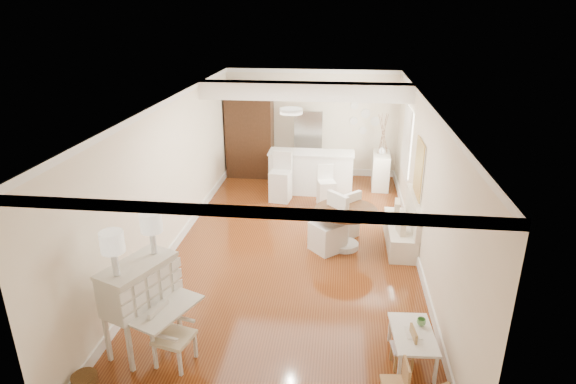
% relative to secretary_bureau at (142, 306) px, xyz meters
% --- Properties ---
extents(room, '(9.00, 9.04, 2.82)m').
position_rel_secretary_bureau_xyz_m(room, '(1.74, 3.22, 1.35)').
color(room, brown).
rests_on(room, ground).
extents(secretary_bureau, '(1.30, 1.31, 1.26)m').
position_rel_secretary_bureau_xyz_m(secretary_bureau, '(0.00, 0.00, 0.00)').
color(secretary_bureau, silver).
rests_on(secretary_bureau, ground).
extents(gustavian_armchair, '(0.56, 0.56, 0.81)m').
position_rel_secretary_bureau_xyz_m(gustavian_armchair, '(0.51, -0.28, -0.23)').
color(gustavian_armchair, silver).
rests_on(gustavian_armchair, ground).
extents(kids_table, '(0.57, 0.89, 0.43)m').
position_rel_secretary_bureau_xyz_m(kids_table, '(3.51, 0.10, -0.42)').
color(kids_table, white).
rests_on(kids_table, ground).
extents(kids_chair_a, '(0.32, 0.32, 0.60)m').
position_rel_secretary_bureau_xyz_m(kids_chair_a, '(3.22, -0.67, -0.33)').
color(kids_chair_a, tan).
rests_on(kids_chair_a, ground).
extents(kids_chair_b, '(0.31, 0.31, 0.57)m').
position_rel_secretary_bureau_xyz_m(kids_chair_b, '(3.38, -0.01, -0.35)').
color(kids_chair_b, '#A7814C').
rests_on(kids_chair_b, ground).
extents(banquette, '(0.52, 1.60, 0.98)m').
position_rel_secretary_bureau_xyz_m(banquette, '(3.69, 3.40, -0.14)').
color(banquette, silver).
rests_on(banquette, ground).
extents(dining_table, '(1.51, 1.51, 0.80)m').
position_rel_secretary_bureau_xyz_m(dining_table, '(2.64, 3.14, -0.23)').
color(dining_table, '#4D2E19').
rests_on(dining_table, ground).
extents(slip_chair_near, '(0.74, 0.74, 1.08)m').
position_rel_secretary_bureau_xyz_m(slip_chair_near, '(2.32, 3.02, -0.09)').
color(slip_chair_near, white).
rests_on(slip_chair_near, ground).
extents(slip_chair_far, '(0.66, 0.66, 0.97)m').
position_rel_secretary_bureau_xyz_m(slip_chair_far, '(2.60, 3.68, -0.15)').
color(slip_chair_far, white).
rests_on(slip_chair_far, ground).
extents(breakfast_counter, '(2.05, 0.65, 1.03)m').
position_rel_secretary_bureau_xyz_m(breakfast_counter, '(1.80, 6.00, -0.12)').
color(breakfast_counter, white).
rests_on(breakfast_counter, ground).
extents(bar_stool_left, '(0.51, 0.51, 1.14)m').
position_rel_secretary_bureau_xyz_m(bar_stool_left, '(1.13, 5.38, -0.06)').
color(bar_stool_left, white).
rests_on(bar_stool_left, ground).
extents(bar_stool_right, '(0.46, 0.46, 0.94)m').
position_rel_secretary_bureau_xyz_m(bar_stool_right, '(2.21, 5.20, -0.16)').
color(bar_stool_right, white).
rests_on(bar_stool_right, ground).
extents(pantry_cabinet, '(1.20, 0.60, 2.30)m').
position_rel_secretary_bureau_xyz_m(pantry_cabinet, '(0.10, 7.08, 0.52)').
color(pantry_cabinet, '#381E11').
rests_on(pantry_cabinet, ground).
extents(fridge, '(0.75, 0.65, 1.80)m').
position_rel_secretary_bureau_xyz_m(fridge, '(2.00, 7.05, 0.27)').
color(fridge, silver).
rests_on(fridge, ground).
extents(sideboard, '(0.44, 0.93, 0.88)m').
position_rel_secretary_bureau_xyz_m(sideboard, '(3.51, 6.56, -0.19)').
color(sideboard, silver).
rests_on(sideboard, ground).
extents(pencil_cup, '(0.13, 0.13, 0.09)m').
position_rel_secretary_bureau_xyz_m(pencil_cup, '(3.63, 0.28, -0.15)').
color(pencil_cup, '#66A35F').
rests_on(pencil_cup, kids_table).
extents(branch_vase, '(0.20, 0.20, 0.19)m').
position_rel_secretary_bureau_xyz_m(branch_vase, '(3.51, 6.58, 0.34)').
color(branch_vase, white).
rests_on(branch_vase, sideboard).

